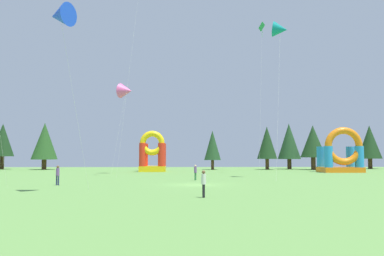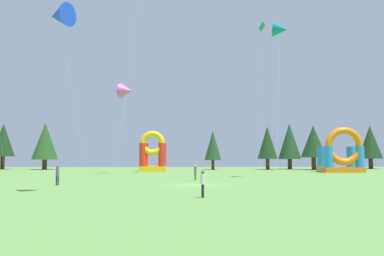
{
  "view_description": "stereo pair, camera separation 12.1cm",
  "coord_description": "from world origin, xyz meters",
  "px_view_note": "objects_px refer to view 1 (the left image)",
  "views": [
    {
      "loc": [
        -1.28,
        -38.34,
        2.67
      ],
      "look_at": [
        0.0,
        11.67,
        6.03
      ],
      "focal_mm": 38.73,
      "sensor_mm": 36.0,
      "label": 1
    },
    {
      "loc": [
        -1.16,
        -38.35,
        2.67
      ],
      "look_at": [
        0.0,
        11.67,
        6.03
      ],
      "focal_mm": 38.73,
      "sensor_mm": 36.0,
      "label": 2
    }
  ],
  "objects_px": {
    "kite_green_diamond": "(263,28)",
    "person_far_side": "(195,171)",
    "kite_pink_delta": "(126,91)",
    "inflatable_blue_arch": "(342,156)",
    "kite_blue_delta": "(60,16)",
    "inflatable_yellow_castle": "(153,156)",
    "person_midfield": "(204,181)",
    "kite_teal_delta": "(280,29)",
    "person_near_camera": "(58,174)"
  },
  "relations": [
    {
      "from": "person_near_camera",
      "to": "inflatable_yellow_castle",
      "type": "height_order",
      "value": "inflatable_yellow_castle"
    },
    {
      "from": "kite_teal_delta",
      "to": "inflatable_blue_arch",
      "type": "xyz_separation_m",
      "value": [
        13.76,
        16.86,
        -15.38
      ]
    },
    {
      "from": "kite_pink_delta",
      "to": "inflatable_blue_arch",
      "type": "relative_size",
      "value": 1.88
    },
    {
      "from": "inflatable_yellow_castle",
      "to": "inflatable_blue_arch",
      "type": "height_order",
      "value": "inflatable_blue_arch"
    },
    {
      "from": "kite_blue_delta",
      "to": "inflatable_blue_arch",
      "type": "xyz_separation_m",
      "value": [
        34.7,
        36.01,
        -10.29
      ]
    },
    {
      "from": "person_midfield",
      "to": "inflatable_blue_arch",
      "type": "bearing_deg",
      "value": -11.89
    },
    {
      "from": "kite_green_diamond",
      "to": "kite_pink_delta",
      "type": "bearing_deg",
      "value": -179.74
    },
    {
      "from": "kite_green_diamond",
      "to": "person_midfield",
      "type": "relative_size",
      "value": 13.15
    },
    {
      "from": "person_near_camera",
      "to": "kite_green_diamond",
      "type": "bearing_deg",
      "value": -127.26
    },
    {
      "from": "kite_green_diamond",
      "to": "inflatable_blue_arch",
      "type": "height_order",
      "value": "kite_green_diamond"
    },
    {
      "from": "person_far_side",
      "to": "inflatable_blue_arch",
      "type": "relative_size",
      "value": 0.23
    },
    {
      "from": "kite_blue_delta",
      "to": "kite_green_diamond",
      "type": "relative_size",
      "value": 0.61
    },
    {
      "from": "kite_pink_delta",
      "to": "person_near_camera",
      "type": "distance_m",
      "value": 26.34
    },
    {
      "from": "kite_pink_delta",
      "to": "kite_teal_delta",
      "type": "bearing_deg",
      "value": -31.39
    },
    {
      "from": "person_midfield",
      "to": "inflatable_yellow_castle",
      "type": "xyz_separation_m",
      "value": [
        -6.27,
        43.41,
        1.6
      ]
    },
    {
      "from": "person_midfield",
      "to": "inflatable_blue_arch",
      "type": "distance_m",
      "value": 46.38
    },
    {
      "from": "person_far_side",
      "to": "kite_teal_delta",
      "type": "bearing_deg",
      "value": -35.22
    },
    {
      "from": "kite_blue_delta",
      "to": "kite_teal_delta",
      "type": "distance_m",
      "value": 28.83
    },
    {
      "from": "kite_blue_delta",
      "to": "person_far_side",
      "type": "xyz_separation_m",
      "value": [
        10.46,
        15.26,
        -11.96
      ]
    },
    {
      "from": "kite_green_diamond",
      "to": "kite_pink_delta",
      "type": "relative_size",
      "value": 1.69
    },
    {
      "from": "kite_green_diamond",
      "to": "person_far_side",
      "type": "distance_m",
      "value": 28.81
    },
    {
      "from": "person_far_side",
      "to": "inflatable_blue_arch",
      "type": "xyz_separation_m",
      "value": [
        24.24,
        20.76,
        1.67
      ]
    },
    {
      "from": "kite_blue_delta",
      "to": "kite_pink_delta",
      "type": "height_order",
      "value": "kite_blue_delta"
    },
    {
      "from": "kite_pink_delta",
      "to": "person_near_camera",
      "type": "height_order",
      "value": "kite_pink_delta"
    },
    {
      "from": "kite_blue_delta",
      "to": "inflatable_yellow_castle",
      "type": "relative_size",
      "value": 2.03
    },
    {
      "from": "kite_teal_delta",
      "to": "inflatable_yellow_castle",
      "type": "bearing_deg",
      "value": 128.99
    },
    {
      "from": "kite_green_diamond",
      "to": "kite_blue_delta",
      "type": "bearing_deg",
      "value": -123.94
    },
    {
      "from": "inflatable_yellow_castle",
      "to": "kite_pink_delta",
      "type": "bearing_deg",
      "value": -112.25
    },
    {
      "from": "kite_blue_delta",
      "to": "kite_teal_delta",
      "type": "height_order",
      "value": "kite_teal_delta"
    },
    {
      "from": "kite_blue_delta",
      "to": "person_midfield",
      "type": "xyz_separation_m",
      "value": [
        10.35,
        -3.42,
        -11.93
      ]
    },
    {
      "from": "kite_green_diamond",
      "to": "person_far_side",
      "type": "height_order",
      "value": "kite_green_diamond"
    },
    {
      "from": "kite_blue_delta",
      "to": "inflatable_yellow_castle",
      "type": "distance_m",
      "value": 41.5
    },
    {
      "from": "kite_blue_delta",
      "to": "inflatable_blue_arch",
      "type": "bearing_deg",
      "value": 46.06
    },
    {
      "from": "kite_pink_delta",
      "to": "person_midfield",
      "type": "distance_m",
      "value": 38.03
    },
    {
      "from": "inflatable_blue_arch",
      "to": "kite_pink_delta",
      "type": "bearing_deg",
      "value": -172.54
    },
    {
      "from": "kite_pink_delta",
      "to": "person_far_side",
      "type": "bearing_deg",
      "value": -58.9
    },
    {
      "from": "kite_teal_delta",
      "to": "person_midfield",
      "type": "distance_m",
      "value": 30.19
    },
    {
      "from": "kite_blue_delta",
      "to": "inflatable_blue_arch",
      "type": "distance_m",
      "value": 51.06
    },
    {
      "from": "kite_blue_delta",
      "to": "inflatable_blue_arch",
      "type": "relative_size",
      "value": 1.92
    },
    {
      "from": "inflatable_yellow_castle",
      "to": "kite_teal_delta",
      "type": "bearing_deg",
      "value": -51.01
    },
    {
      "from": "kite_blue_delta",
      "to": "person_far_side",
      "type": "height_order",
      "value": "kite_blue_delta"
    },
    {
      "from": "person_far_side",
      "to": "inflatable_blue_arch",
      "type": "height_order",
      "value": "inflatable_blue_arch"
    },
    {
      "from": "kite_green_diamond",
      "to": "inflatable_yellow_castle",
      "type": "height_order",
      "value": "kite_green_diamond"
    },
    {
      "from": "person_midfield",
      "to": "kite_green_diamond",
      "type": "bearing_deg",
      "value": 2.48
    },
    {
      "from": "kite_teal_delta",
      "to": "person_far_side",
      "type": "distance_m",
      "value": 20.38
    },
    {
      "from": "kite_blue_delta",
      "to": "kite_green_diamond",
      "type": "height_order",
      "value": "kite_green_diamond"
    },
    {
      "from": "kite_blue_delta",
      "to": "person_midfield",
      "type": "height_order",
      "value": "kite_blue_delta"
    },
    {
      "from": "person_midfield",
      "to": "person_near_camera",
      "type": "height_order",
      "value": "person_near_camera"
    },
    {
      "from": "kite_pink_delta",
      "to": "inflatable_blue_arch",
      "type": "bearing_deg",
      "value": 7.46
    },
    {
      "from": "person_near_camera",
      "to": "inflatable_yellow_castle",
      "type": "bearing_deg",
      "value": -93.65
    }
  ]
}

